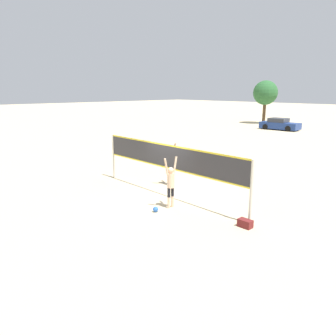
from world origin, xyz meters
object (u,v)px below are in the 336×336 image
(volleyball_net, at_px, (168,159))
(volleyball, at_px, (156,209))
(gear_bag, at_px, (245,223))
(player_blocker, at_px, (171,164))
(parked_car_near, at_px, (280,124))
(player_spiker, at_px, (171,182))
(tree_left_cluster, at_px, (265,93))

(volleyball_net, relative_size, volleyball, 39.96)
(volleyball_net, relative_size, gear_bag, 17.59)
(player_blocker, relative_size, volleyball, 9.62)
(parked_car_near, bearing_deg, volleyball_net, -74.83)
(player_spiker, height_order, volleyball, player_spiker)
(volleyball, relative_size, tree_left_cluster, 0.04)
(parked_car_near, relative_size, tree_left_cluster, 0.78)
(volleyball_net, xyz_separation_m, player_spiker, (1.17, -0.95, -0.58))
(volleyball, bearing_deg, player_blocker, 127.45)
(player_blocker, bearing_deg, gear_bag, 73.09)
(volleyball_net, relative_size, tree_left_cluster, 1.47)
(volleyball_net, distance_m, parked_car_near, 27.82)
(volleyball, relative_size, parked_car_near, 0.05)
(volleyball, relative_size, gear_bag, 0.44)
(volleyball_net, height_order, player_blocker, volleyball_net)
(player_spiker, distance_m, tree_left_cluster, 36.09)
(volleyball_net, relative_size, player_spiker, 4.17)
(player_blocker, height_order, parked_car_near, player_blocker)
(player_blocker, xyz_separation_m, volleyball, (2.28, -2.97, -0.97))
(volleyball_net, xyz_separation_m, gear_bag, (4.33, -0.41, -1.52))
(player_spiker, distance_m, parked_car_near, 29.09)
(volleyball_net, xyz_separation_m, tree_left_cluster, (-14.24, 31.55, 2.48))
(volleyball_net, bearing_deg, player_spiker, -38.97)
(player_blocker, distance_m, tree_left_cluster, 33.14)
(player_blocker, relative_size, gear_bag, 4.23)
(volleyball, distance_m, gear_bag, 3.46)
(volleyball_net, distance_m, player_blocker, 1.80)
(player_spiker, height_order, gear_bag, player_spiker)
(volleyball_net, relative_size, player_blocker, 4.15)
(gear_bag, xyz_separation_m, parked_car_near, (-13.32, 26.72, 0.48))
(volleyball_net, height_order, volleyball, volleyball_net)
(player_spiker, bearing_deg, volleyball, 177.00)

